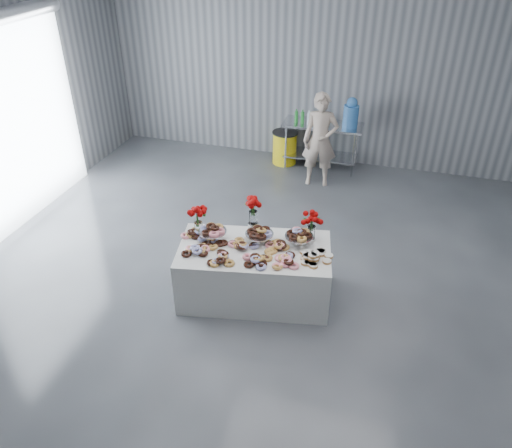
# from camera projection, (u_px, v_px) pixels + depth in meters

# --- Properties ---
(ground) EXTENTS (9.00, 9.00, 0.00)m
(ground) POSITION_uv_depth(u_px,v_px,m) (240.00, 294.00, 6.64)
(ground) COLOR #3A3D42
(ground) RESTS_ON ground
(room_walls) EXTENTS (8.04, 9.04, 4.02)m
(room_walls) POSITION_uv_depth(u_px,v_px,m) (214.00, 96.00, 5.35)
(room_walls) COLOR slate
(room_walls) RESTS_ON ground
(display_table) EXTENTS (2.05, 1.34, 0.75)m
(display_table) POSITION_uv_depth(u_px,v_px,m) (254.00, 272.00, 6.43)
(display_table) COLOR silver
(display_table) RESTS_ON ground
(prep_table) EXTENTS (1.50, 0.60, 0.90)m
(prep_table) POSITION_uv_depth(u_px,v_px,m) (322.00, 138.00, 9.55)
(prep_table) COLOR silver
(prep_table) RESTS_ON ground
(donut_mounds) EXTENTS (1.92, 1.13, 0.09)m
(donut_mounds) POSITION_uv_depth(u_px,v_px,m) (253.00, 248.00, 6.16)
(donut_mounds) COLOR #CA8D4A
(donut_mounds) RESTS_ON display_table
(cake_stand_left) EXTENTS (0.36, 0.36, 0.17)m
(cake_stand_left) POSITION_uv_depth(u_px,v_px,m) (212.00, 230.00, 6.32)
(cake_stand_left) COLOR silver
(cake_stand_left) RESTS_ON display_table
(cake_stand_mid) EXTENTS (0.36, 0.36, 0.17)m
(cake_stand_mid) POSITION_uv_depth(u_px,v_px,m) (259.00, 233.00, 6.27)
(cake_stand_mid) COLOR silver
(cake_stand_mid) RESTS_ON display_table
(cake_stand_right) EXTENTS (0.36, 0.36, 0.17)m
(cake_stand_right) POSITION_uv_depth(u_px,v_px,m) (299.00, 235.00, 6.23)
(cake_stand_right) COLOR silver
(cake_stand_right) RESTS_ON display_table
(danish_pile) EXTENTS (0.48, 0.48, 0.11)m
(danish_pile) POSITION_uv_depth(u_px,v_px,m) (315.00, 255.00, 6.01)
(danish_pile) COLOR silver
(danish_pile) RESTS_ON display_table
(bouquet_left) EXTENTS (0.26, 0.26, 0.42)m
(bouquet_left) POSITION_uv_depth(u_px,v_px,m) (198.00, 215.00, 6.34)
(bouquet_left) COLOR white
(bouquet_left) RESTS_ON display_table
(bouquet_right) EXTENTS (0.26, 0.26, 0.42)m
(bouquet_right) POSITION_uv_depth(u_px,v_px,m) (312.00, 218.00, 6.26)
(bouquet_right) COLOR white
(bouquet_right) RESTS_ON display_table
(bouquet_center) EXTENTS (0.26, 0.26, 0.57)m
(bouquet_center) POSITION_uv_depth(u_px,v_px,m) (253.00, 208.00, 6.32)
(bouquet_center) COLOR silver
(bouquet_center) RESTS_ON display_table
(water_jug) EXTENTS (0.28, 0.28, 0.55)m
(water_jug) POSITION_uv_depth(u_px,v_px,m) (351.00, 114.00, 9.14)
(water_jug) COLOR #428AE0
(water_jug) RESTS_ON prep_table
(drink_bottles) EXTENTS (0.54, 0.08, 0.27)m
(drink_bottles) POSITION_uv_depth(u_px,v_px,m) (306.00, 117.00, 9.32)
(drink_bottles) COLOR #268C33
(drink_bottles) RESTS_ON prep_table
(person) EXTENTS (0.67, 0.49, 1.70)m
(person) POSITION_uv_depth(u_px,v_px,m) (320.00, 140.00, 8.86)
(person) COLOR #CC8C93
(person) RESTS_ON ground
(trash_barrel) EXTENTS (0.51, 0.51, 0.65)m
(trash_barrel) POSITION_uv_depth(u_px,v_px,m) (285.00, 147.00, 9.88)
(trash_barrel) COLOR yellow
(trash_barrel) RESTS_ON ground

